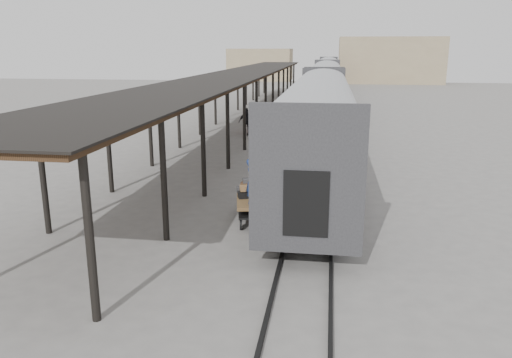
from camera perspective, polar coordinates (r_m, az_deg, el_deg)
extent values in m
plane|color=slate|center=(17.98, -4.06, -4.83)|extent=(160.00, 160.00, 0.00)
cube|color=silver|center=(24.77, 7.17, 6.69)|extent=(3.00, 24.00, 2.90)
cube|color=#28282B|center=(13.09, 5.81, -0.42)|extent=(3.04, 0.22, 3.50)
cube|color=black|center=(24.75, 3.67, 8.86)|extent=(0.04, 22.08, 0.65)
cube|color=black|center=(25.06, 7.04, 2.84)|extent=(2.55, 23.04, 0.50)
cube|color=silver|center=(50.65, 7.95, 10.70)|extent=(3.00, 24.00, 2.90)
cube|color=#28282B|center=(38.79, 7.72, 9.53)|extent=(3.04, 0.22, 3.50)
cube|color=black|center=(50.64, 6.23, 11.77)|extent=(0.04, 22.08, 0.65)
cube|color=black|center=(50.79, 7.88, 8.78)|extent=(2.55, 23.04, 0.50)
cube|color=silver|center=(76.61, 8.20, 11.99)|extent=(3.00, 24.00, 2.90)
cube|color=#28282B|center=(64.73, 8.11, 11.53)|extent=(3.04, 0.22, 3.50)
cube|color=black|center=(76.60, 7.06, 12.70)|extent=(0.04, 22.08, 0.65)
cube|color=black|center=(76.71, 8.16, 10.72)|extent=(2.55, 23.04, 0.50)
cube|color=black|center=(16.59, 2.03, 1.27)|extent=(0.50, 1.70, 2.00)
imported|color=beige|center=(16.62, 2.03, 0.81)|extent=(0.72, 0.89, 1.72)
cube|color=olive|center=(16.68, 0.58, -1.31)|extent=(0.57, 0.25, 0.42)
cube|color=#422B19|center=(41.21, -1.58, 11.90)|extent=(4.60, 64.00, 0.18)
cube|color=black|center=(41.20, -1.58, 12.06)|extent=(4.90, 64.30, 0.06)
cylinder|color=black|center=(41.75, -4.37, 9.14)|extent=(0.20, 0.20, 4.00)
cylinder|color=black|center=(72.23, 1.14, 11.50)|extent=(0.20, 0.20, 4.00)
cylinder|color=black|center=(11.52, -18.49, -6.40)|extent=(0.20, 0.20, 4.00)
cylinder|color=black|center=(41.05, 1.29, 9.09)|extent=(0.20, 0.20, 4.00)
cylinder|color=black|center=(71.83, 4.45, 11.44)|extent=(0.20, 0.20, 4.00)
cube|color=black|center=(50.90, 7.03, 7.87)|extent=(0.10, 150.00, 0.12)
cube|color=black|center=(50.88, 8.66, 7.81)|extent=(0.10, 150.00, 0.12)
cube|color=tan|center=(95.11, 15.02, 12.99)|extent=(18.00, 10.00, 8.00)
cube|color=tan|center=(99.53, 0.51, 12.95)|extent=(12.00, 8.00, 6.00)
cube|color=brown|center=(17.78, -0.19, -2.31)|extent=(1.68, 2.59, 0.12)
cube|color=black|center=(17.88, -0.19, -3.38)|extent=(1.56, 2.48, 0.06)
cylinder|color=black|center=(17.05, -1.75, -5.19)|extent=(0.15, 0.41, 0.40)
cylinder|color=black|center=(17.09, 1.62, -5.14)|extent=(0.15, 0.41, 0.40)
cylinder|color=black|center=(18.85, -1.82, -3.23)|extent=(0.15, 0.41, 0.40)
cylinder|color=black|center=(18.88, 1.22, -3.19)|extent=(0.15, 0.41, 0.40)
cube|color=#3A3A3D|center=(18.28, -1.11, -1.26)|extent=(0.78, 0.65, 0.23)
cube|color=olive|center=(18.44, 0.59, -1.19)|extent=(0.54, 0.40, 0.18)
cube|color=black|center=(17.72, -1.19, -1.81)|extent=(0.63, 0.54, 0.21)
cube|color=#49492B|center=(17.82, 0.71, -1.79)|extent=(0.50, 0.39, 0.16)
cube|color=#4F341F|center=(18.12, -0.75, -0.70)|extent=(0.60, 0.44, 0.22)
cube|color=olive|center=(17.72, -1.10, -1.05)|extent=(0.53, 0.45, 0.18)
cube|color=#3A3A3D|center=(18.06, -0.81, -0.19)|extent=(0.52, 0.43, 0.16)
cube|color=black|center=(17.80, 0.60, -1.24)|extent=(0.40, 0.29, 0.14)
cube|color=maroon|center=(37.06, 0.41, 6.13)|extent=(1.06, 1.47, 0.80)
cube|color=maroon|center=(37.34, 0.37, 7.01)|extent=(0.85, 0.68, 0.31)
cylinder|color=black|center=(36.61, -0.08, 5.50)|extent=(0.17, 0.33, 0.32)
cylinder|color=black|center=(36.67, 1.03, 5.52)|extent=(0.17, 0.33, 0.32)
cylinder|color=black|center=(37.57, -0.18, 5.74)|extent=(0.17, 0.33, 0.32)
cylinder|color=black|center=(37.62, 0.90, 5.75)|extent=(0.17, 0.33, 0.32)
imported|color=navy|center=(16.92, -0.46, -0.23)|extent=(0.45, 0.62, 1.56)
imported|color=black|center=(35.58, -1.08, 6.56)|extent=(1.23, 0.84, 1.95)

